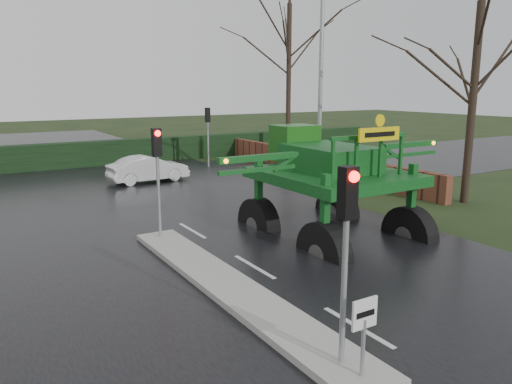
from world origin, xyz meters
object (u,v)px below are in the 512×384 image
keep_left_sign (364,325)px  street_light_right (316,59)px  traffic_signal_mid (157,159)px  white_sedan (149,182)px  traffic_signal_near (347,224)px  traffic_signal_far (208,124)px  crop_sprayer (321,174)px

keep_left_sign → street_light_right: (9.49, 13.50, 4.93)m
traffic_signal_mid → white_sedan: traffic_signal_mid is taller
street_light_right → traffic_signal_near: bearing=-126.1°
traffic_signal_mid → traffic_signal_far: same height
traffic_signal_mid → traffic_signal_far: bearing=58.1°
crop_sprayer → traffic_signal_mid: bearing=135.5°
traffic_signal_near → traffic_signal_mid: same height
traffic_signal_mid → crop_sprayer: crop_sprayer is taller
traffic_signal_mid → traffic_signal_near: bearing=-90.0°
traffic_signal_near → traffic_signal_far: same height
traffic_signal_mid → white_sedan: (3.06, 9.72, -2.59)m
keep_left_sign → crop_sprayer: 6.71m
traffic_signal_mid → street_light_right: size_ratio=0.35×
traffic_signal_mid → white_sedan: bearing=72.5°
street_light_right → crop_sprayer: size_ratio=1.13×
traffic_signal_mid → traffic_signal_far: (7.80, 12.52, 0.00)m
crop_sprayer → traffic_signal_near: bearing=-125.2°
keep_left_sign → white_sedan: keep_left_sign is taller
traffic_signal_far → crop_sprayer: size_ratio=0.40×
traffic_signal_far → crop_sprayer: crop_sprayer is taller
keep_left_sign → traffic_signal_far: 22.93m
traffic_signal_near → traffic_signal_far: size_ratio=1.00×
traffic_signal_near → traffic_signal_far: bearing=69.6°
traffic_signal_far → street_light_right: street_light_right is taller
crop_sprayer → white_sedan: 13.38m
traffic_signal_far → white_sedan: bearing=30.5°
white_sedan → keep_left_sign: bearing=167.4°
traffic_signal_near → traffic_signal_mid: bearing=90.0°
traffic_signal_mid → street_light_right: (9.49, 4.51, 3.40)m
keep_left_sign → crop_sprayer: (3.54, 5.55, 1.28)m
crop_sprayer → traffic_signal_far: bearing=74.8°
traffic_signal_near → street_light_right: 16.46m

